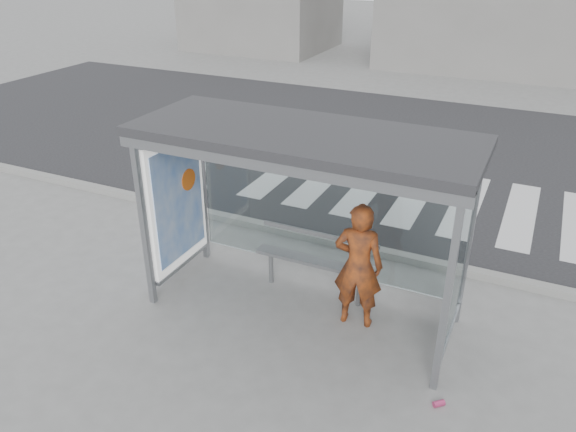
% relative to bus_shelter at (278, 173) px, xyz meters
% --- Properties ---
extents(ground, '(80.00, 80.00, 0.00)m').
position_rel_bus_shelter_xyz_m(ground, '(0.37, -0.06, -1.98)').
color(ground, slate).
rests_on(ground, ground).
extents(road, '(30.00, 10.00, 0.01)m').
position_rel_bus_shelter_xyz_m(road, '(0.37, 6.94, -1.98)').
color(road, black).
rests_on(road, ground).
extents(curb, '(30.00, 0.18, 0.12)m').
position_rel_bus_shelter_xyz_m(curb, '(0.37, 1.89, -1.92)').
color(curb, gray).
rests_on(curb, ground).
extents(crosswalk, '(6.55, 3.00, 0.00)m').
position_rel_bus_shelter_xyz_m(crosswalk, '(0.87, 4.44, -1.98)').
color(crosswalk, silver).
rests_on(crosswalk, ground).
extents(bus_shelter, '(4.25, 1.65, 2.62)m').
position_rel_bus_shelter_xyz_m(bus_shelter, '(0.00, 0.00, 0.00)').
color(bus_shelter, gray).
rests_on(bus_shelter, ground).
extents(building_center, '(8.00, 5.00, 5.00)m').
position_rel_bus_shelter_xyz_m(building_center, '(0.37, 17.94, 0.52)').
color(building_center, slate).
rests_on(building_center, ground).
extents(person, '(0.69, 0.50, 1.76)m').
position_rel_bus_shelter_xyz_m(person, '(1.13, 0.04, -1.10)').
color(person, orange).
rests_on(person, ground).
extents(bench, '(1.77, 0.32, 0.91)m').
position_rel_bus_shelter_xyz_m(bench, '(0.36, 0.44, -1.44)').
color(bench, slate).
rests_on(bench, ground).
extents(soda_can, '(0.14, 0.14, 0.07)m').
position_rel_bus_shelter_xyz_m(soda_can, '(2.48, -1.03, -1.95)').
color(soda_can, '#E94481').
rests_on(soda_can, ground).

